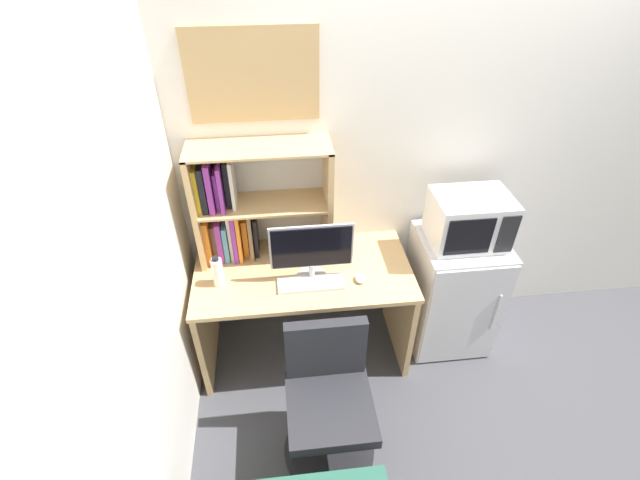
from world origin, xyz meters
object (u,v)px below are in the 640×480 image
Objects in this scene: water_bottle at (218,272)px; microwave at (469,220)px; desk_chair at (329,406)px; hutch_bookshelf at (240,207)px; monitor at (312,250)px; mini_fridge at (452,291)px; wall_corkboard at (253,75)px; keyboard at (311,283)px; computer_mouse at (360,278)px.

microwave is at bearing 4.05° from water_bottle.
desk_chair is at bearing -47.97° from water_bottle.
hutch_bookshelf is 0.51m from monitor.
mini_fridge is at bearing 38.02° from desk_chair.
desk_chair is at bearing -65.10° from hutch_bookshelf.
wall_corkboard is at bearing 105.42° from desk_chair.
water_bottle is 1.53m from microwave.
wall_corkboard is (0.14, 0.12, 0.72)m from hutch_bookshelf.
keyboard is (-0.01, -0.06, -0.20)m from monitor.
mini_fridge is (1.51, 0.10, -0.42)m from water_bottle.
hutch_bookshelf is 2.08× the size of keyboard.
wall_corkboard reaches higher than computer_mouse.
computer_mouse is 0.83m from water_bottle.
keyboard is 4.56× the size of computer_mouse.
computer_mouse reaches higher than keyboard.
monitor reaches higher than computer_mouse.
monitor is 0.70× the size of wall_corkboard.
computer_mouse is 0.73m from desk_chair.
monitor reaches higher than keyboard.
desk_chair is (0.02, -0.63, -0.58)m from monitor.
monitor is 0.86m from desk_chair.
keyboard is 0.56× the size of wall_corkboard.
desk_chair is at bearing -86.09° from keyboard.
monitor is 1.11m from mini_fridge.
water_bottle reaches higher than computer_mouse.
mini_fridge is at bearing -90.19° from microwave.
microwave is at bearing 89.81° from mini_fridge.
mini_fridge is at bearing -7.07° from hutch_bookshelf.
hutch_bookshelf is at bearing 138.15° from keyboard.
keyboard is at bearing -179.36° from computer_mouse.
microwave reaches higher than desk_chair.
mini_fridge is 1.24× the size of wall_corkboard.
hutch_bookshelf is at bearing 61.27° from water_bottle.
hutch_bookshelf is at bearing 172.93° from mini_fridge.
mini_fridge is (1.36, -0.17, -0.68)m from hutch_bookshelf.
hutch_bookshelf is at bearing -139.97° from wall_corkboard.
water_bottle is at bearing 172.60° from keyboard.
wall_corkboard reaches higher than hutch_bookshelf.
hutch_bookshelf is 3.94× the size of water_bottle.
monitor is at bearing 168.14° from computer_mouse.
monitor is 0.98m from microwave.
water_bottle is 0.45× the size of microwave.
monitor is 0.55× the size of desk_chair.
computer_mouse is 0.19× the size of microwave.
microwave reaches higher than monitor.
microwave reaches higher than computer_mouse.
mini_fridge reaches higher than keyboard.
hutch_bookshelf is at bearing 173.05° from microwave.
wall_corkboard is (-0.24, 0.46, 1.07)m from keyboard.
water_bottle is at bearing 132.03° from desk_chair.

